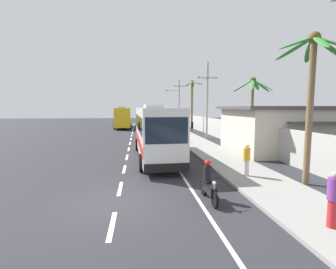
{
  "coord_description": "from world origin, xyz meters",
  "views": [
    {
      "loc": [
        0.85,
        -9.48,
        3.67
      ],
      "look_at": [
        3.03,
        8.57,
        1.7
      ],
      "focal_mm": 26.63,
      "sensor_mm": 36.0,
      "label": 1
    }
  ],
  "objects_px": {
    "utility_pole_mid": "(207,100)",
    "palm_second": "(252,95)",
    "palm_nearest": "(312,76)",
    "roadside_building": "(322,128)",
    "motorcycle_beside_bus": "(209,184)",
    "pedestrian_midwalk": "(333,199)",
    "pedestrian_far_walk": "(247,159)",
    "utility_pole_far": "(179,101)",
    "coach_bus_far_lane": "(122,117)",
    "coach_bus_foreground": "(155,130)",
    "motorcycle_trailing": "(167,135)",
    "palm_third": "(192,96)"
  },
  "relations": [
    {
      "from": "palm_third",
      "to": "roadside_building",
      "type": "xyz_separation_m",
      "value": [
        7.45,
        -17.57,
        -3.44
      ]
    },
    {
      "from": "coach_bus_far_lane",
      "to": "palm_nearest",
      "type": "xyz_separation_m",
      "value": [
        10.79,
        -35.27,
        3.09
      ]
    },
    {
      "from": "utility_pole_mid",
      "to": "utility_pole_far",
      "type": "bearing_deg",
      "value": 90.28
    },
    {
      "from": "palm_nearest",
      "to": "roadside_building",
      "type": "height_order",
      "value": "palm_nearest"
    },
    {
      "from": "motorcycle_beside_bus",
      "to": "pedestrian_midwalk",
      "type": "bearing_deg",
      "value": -44.73
    },
    {
      "from": "coach_bus_foreground",
      "to": "palm_nearest",
      "type": "relative_size",
      "value": 1.61
    },
    {
      "from": "palm_second",
      "to": "palm_nearest",
      "type": "bearing_deg",
      "value": -101.91
    },
    {
      "from": "motorcycle_beside_bus",
      "to": "pedestrian_midwalk",
      "type": "relative_size",
      "value": 1.17
    },
    {
      "from": "coach_bus_far_lane",
      "to": "roadside_building",
      "type": "bearing_deg",
      "value": -55.45
    },
    {
      "from": "pedestrian_midwalk",
      "to": "roadside_building",
      "type": "relative_size",
      "value": 0.1
    },
    {
      "from": "coach_bus_foreground",
      "to": "pedestrian_far_walk",
      "type": "xyz_separation_m",
      "value": [
        4.33,
        -5.99,
        -1.03
      ]
    },
    {
      "from": "motorcycle_beside_bus",
      "to": "palm_third",
      "type": "bearing_deg",
      "value": 79.05
    },
    {
      "from": "motorcycle_trailing",
      "to": "palm_nearest",
      "type": "height_order",
      "value": "palm_nearest"
    },
    {
      "from": "pedestrian_far_walk",
      "to": "utility_pole_far",
      "type": "distance_m",
      "value": 36.45
    },
    {
      "from": "coach_bus_foreground",
      "to": "motorcycle_beside_bus",
      "type": "xyz_separation_m",
      "value": [
        1.5,
        -8.77,
        -1.38
      ]
    },
    {
      "from": "pedestrian_far_walk",
      "to": "pedestrian_midwalk",
      "type": "bearing_deg",
      "value": -123.03
    },
    {
      "from": "coach_bus_foreground",
      "to": "utility_pole_mid",
      "type": "xyz_separation_m",
      "value": [
        6.79,
        10.35,
        2.56
      ]
    },
    {
      "from": "coach_bus_far_lane",
      "to": "palm_second",
      "type": "relative_size",
      "value": 1.83
    },
    {
      "from": "coach_bus_far_lane",
      "to": "coach_bus_foreground",
      "type": "bearing_deg",
      "value": -81.76
    },
    {
      "from": "coach_bus_far_lane",
      "to": "motorcycle_beside_bus",
      "type": "relative_size",
      "value": 5.95
    },
    {
      "from": "palm_second",
      "to": "motorcycle_trailing",
      "type": "bearing_deg",
      "value": 139.15
    },
    {
      "from": "pedestrian_far_walk",
      "to": "coach_bus_far_lane",
      "type": "bearing_deg",
      "value": 69.85
    },
    {
      "from": "pedestrian_midwalk",
      "to": "palm_third",
      "type": "bearing_deg",
      "value": -79.6
    },
    {
      "from": "motorcycle_trailing",
      "to": "pedestrian_midwalk",
      "type": "bearing_deg",
      "value": -83.36
    },
    {
      "from": "coach_bus_far_lane",
      "to": "motorcycle_beside_bus",
      "type": "bearing_deg",
      "value": -81.4
    },
    {
      "from": "coach_bus_foreground",
      "to": "palm_third",
      "type": "distance_m",
      "value": 20.35
    },
    {
      "from": "motorcycle_trailing",
      "to": "coach_bus_foreground",
      "type": "bearing_deg",
      "value": -101.66
    },
    {
      "from": "coach_bus_foreground",
      "to": "utility_pole_far",
      "type": "height_order",
      "value": "utility_pole_far"
    },
    {
      "from": "pedestrian_midwalk",
      "to": "palm_nearest",
      "type": "distance_m",
      "value": 6.4
    },
    {
      "from": "motorcycle_trailing",
      "to": "palm_nearest",
      "type": "xyz_separation_m",
      "value": [
        4.78,
        -16.81,
        4.45
      ]
    },
    {
      "from": "utility_pole_far",
      "to": "palm_second",
      "type": "distance_m",
      "value": 26.86
    },
    {
      "from": "coach_bus_foreground",
      "to": "palm_nearest",
      "type": "bearing_deg",
      "value": -47.31
    },
    {
      "from": "coach_bus_far_lane",
      "to": "pedestrian_midwalk",
      "type": "distance_m",
      "value": 40.54
    },
    {
      "from": "utility_pole_mid",
      "to": "palm_second",
      "type": "relative_size",
      "value": 1.38
    },
    {
      "from": "coach_bus_far_lane",
      "to": "palm_nearest",
      "type": "relative_size",
      "value": 1.65
    },
    {
      "from": "palm_nearest",
      "to": "roadside_building",
      "type": "distance_m",
      "value": 11.9
    },
    {
      "from": "coach_bus_foreground",
      "to": "utility_pole_far",
      "type": "bearing_deg",
      "value": 77.5
    },
    {
      "from": "pedestrian_midwalk",
      "to": "roadside_building",
      "type": "distance_m",
      "value": 16.33
    },
    {
      "from": "coach_bus_far_lane",
      "to": "utility_pole_far",
      "type": "relative_size",
      "value": 1.29
    },
    {
      "from": "utility_pole_far",
      "to": "motorcycle_beside_bus",
      "type": "bearing_deg",
      "value": -97.59
    },
    {
      "from": "motorcycle_trailing",
      "to": "palm_nearest",
      "type": "distance_m",
      "value": 18.04
    },
    {
      "from": "palm_nearest",
      "to": "palm_third",
      "type": "xyz_separation_m",
      "value": [
        0.11,
        26.18,
        0.25
      ]
    },
    {
      "from": "palm_third",
      "to": "roadside_building",
      "type": "relative_size",
      "value": 0.48
    },
    {
      "from": "motorcycle_beside_bus",
      "to": "palm_nearest",
      "type": "distance_m",
      "value": 7.02
    },
    {
      "from": "pedestrian_far_walk",
      "to": "coach_bus_foreground",
      "type": "bearing_deg",
      "value": 91.85
    },
    {
      "from": "pedestrian_far_walk",
      "to": "utility_pole_mid",
      "type": "distance_m",
      "value": 16.91
    },
    {
      "from": "pedestrian_far_walk",
      "to": "roadside_building",
      "type": "distance_m",
      "value": 12.39
    },
    {
      "from": "motorcycle_beside_bus",
      "to": "palm_second",
      "type": "relative_size",
      "value": 0.31
    },
    {
      "from": "pedestrian_midwalk",
      "to": "palm_second",
      "type": "xyz_separation_m",
      "value": [
        4.58,
        15.08,
        3.76
      ]
    },
    {
      "from": "pedestrian_midwalk",
      "to": "roadside_building",
      "type": "height_order",
      "value": "roadside_building"
    }
  ]
}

